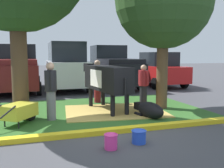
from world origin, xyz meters
TOP-DOWN VIEW (x-y plane):
  - ground_plane at (0.00, 0.00)m, footprint 80.00×80.00m
  - grass_island at (0.12, 2.29)m, footprint 7.17×4.82m
  - curb_yellow at (0.12, -0.27)m, footprint 8.37×0.24m
  - hay_bedding at (0.70, 1.89)m, footprint 3.46×2.76m
  - shade_tree_right at (2.45, 1.94)m, footprint 3.33×3.33m
  - cow_holstein at (0.49, 2.20)m, footprint 1.05×3.12m
  - calf_lying at (1.44, 0.83)m, footprint 0.68×1.33m
  - person_handler at (1.92, 2.32)m, footprint 0.34×0.51m
  - person_visitor_near at (0.57, 3.64)m, footprint 0.52×0.34m
  - person_visitor_far at (-1.39, 1.42)m, footprint 0.34×0.53m
  - wheelbarrow at (-2.24, 1.17)m, footprint 1.26×1.45m
  - bucket_pink at (-0.45, -1.27)m, footprint 0.29×0.29m
  - bucket_blue at (0.23, -1.12)m, footprint 0.33×0.33m
  - pickup_truck_maroon at (-2.49, 8.15)m, footprint 2.31×5.44m
  - suv_dark_grey at (-0.04, 7.95)m, footprint 2.20×4.64m
  - pickup_truck_black at (2.65, 8.21)m, footprint 2.31×5.44m
  - sedan_red at (5.47, 7.85)m, footprint 2.10×4.44m

SIDE VIEW (x-z plane):
  - ground_plane at x=0.00m, z-range 0.00..0.00m
  - grass_island at x=0.12m, z-range 0.00..0.02m
  - hay_bedding at x=0.70m, z-range 0.01..0.04m
  - curb_yellow at x=0.12m, z-range 0.00..0.12m
  - bucket_blue at x=0.23m, z-range 0.01..0.29m
  - bucket_pink at x=-0.45m, z-range 0.01..0.31m
  - calf_lying at x=1.44m, z-range 0.00..0.48m
  - wheelbarrow at x=-2.24m, z-range 0.07..0.70m
  - person_handler at x=1.92m, z-range 0.05..1.58m
  - person_visitor_far at x=-1.39m, z-range 0.07..1.74m
  - person_visitor_near at x=0.57m, z-range 0.07..1.75m
  - sedan_red at x=5.47m, z-range -0.03..1.99m
  - cow_holstein at x=0.49m, z-range 0.32..1.87m
  - pickup_truck_maroon at x=-2.49m, z-range -0.10..2.32m
  - pickup_truck_black at x=2.65m, z-range -0.10..2.32m
  - suv_dark_grey at x=-0.04m, z-range 0.01..2.53m
  - shade_tree_right at x=2.45m, z-range 1.01..6.42m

